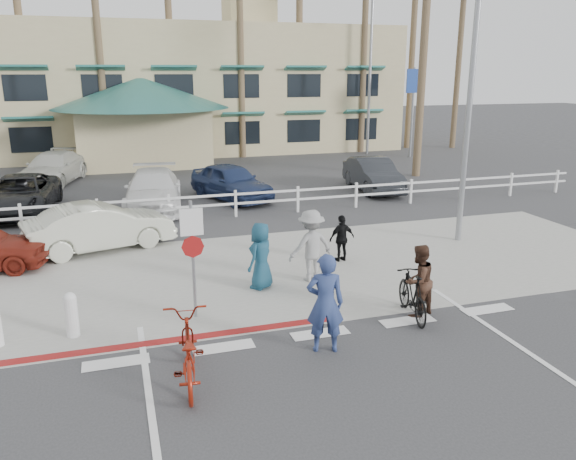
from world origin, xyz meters
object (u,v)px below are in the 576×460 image
object	(u,v)px
sign_post	(193,254)
car_white_sedan	(100,227)
bike_red	(187,351)
bike_black	(412,295)

from	to	relation	value
sign_post	car_white_sedan	distance (m)	6.05
sign_post	car_white_sedan	bearing A→B (deg)	109.35
bike_red	car_white_sedan	size ratio (longest dim) A/B	0.51
sign_post	bike_red	xyz separation A→B (m)	(-0.51, -2.61, -0.88)
bike_black	car_white_sedan	size ratio (longest dim) A/B	0.41
bike_black	sign_post	bearing A→B (deg)	-7.30
bike_red	bike_black	bearing A→B (deg)	-160.62
bike_black	car_white_sedan	world-z (taller)	car_white_sedan
sign_post	bike_red	distance (m)	2.80
bike_red	bike_black	distance (m)	5.13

